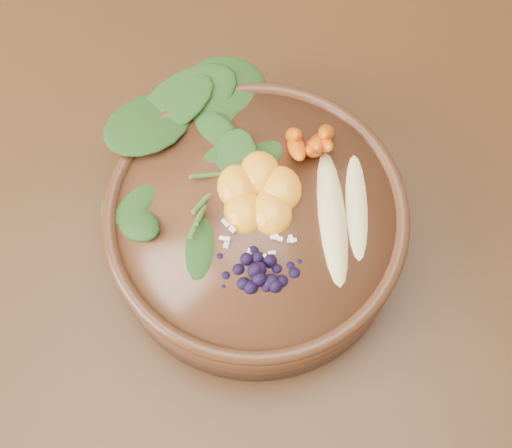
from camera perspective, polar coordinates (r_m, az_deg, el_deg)
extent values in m
plane|color=#381E0F|center=(1.46, -2.96, -12.00)|extent=(4.00, 4.00, 0.00)
cube|color=#412714|center=(0.76, -5.56, -1.19)|extent=(1.60, 0.90, 0.04)
cylinder|color=#4C2B18|center=(0.70, 0.00, -0.32)|extent=(0.33, 0.33, 0.08)
ellipsoid|color=#E0CC84|center=(0.66, 8.17, 1.83)|extent=(0.05, 0.15, 0.02)
ellipsoid|color=#E0CC84|center=(0.65, 6.25, 1.12)|extent=(0.04, 0.15, 0.02)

